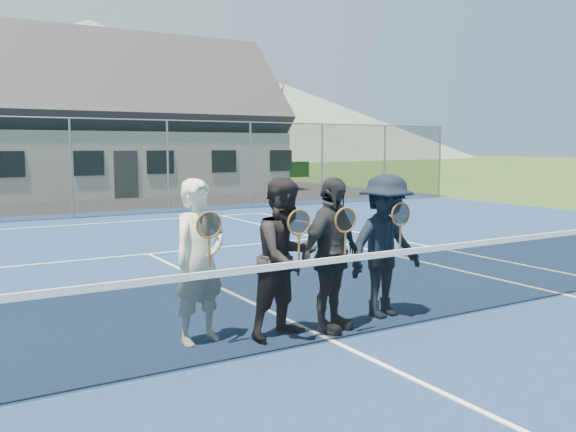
% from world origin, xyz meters
% --- Properties ---
extents(ground, '(220.00, 220.00, 0.00)m').
position_xyz_m(ground, '(0.00, 20.00, 0.00)').
color(ground, '#2A4719').
rests_on(ground, ground).
extents(court_surface, '(30.00, 30.00, 0.02)m').
position_xyz_m(court_surface, '(0.00, 0.00, 0.01)').
color(court_surface, navy).
rests_on(court_surface, ground).
extents(hedge_row, '(40.00, 1.20, 1.10)m').
position_xyz_m(hedge_row, '(0.00, 32.00, 0.55)').
color(hedge_row, black).
rests_on(hedge_row, ground).
extents(hill_centre, '(120.00, 120.00, 22.00)m').
position_xyz_m(hill_centre, '(20.00, 95.00, 11.00)').
color(hill_centre, slate).
rests_on(hill_centre, ground).
extents(hill_east, '(90.00, 90.00, 14.00)m').
position_xyz_m(hill_east, '(55.00, 95.00, 7.00)').
color(hill_east, slate).
rests_on(hill_east, ground).
extents(court_markings, '(11.03, 23.83, 0.01)m').
position_xyz_m(court_markings, '(0.00, 0.00, 0.02)').
color(court_markings, white).
rests_on(court_markings, court_surface).
extents(tennis_net, '(11.68, 0.08, 1.10)m').
position_xyz_m(tennis_net, '(0.00, 0.00, 0.54)').
color(tennis_net, slate).
rests_on(tennis_net, ground).
extents(perimeter_fence, '(30.07, 0.07, 3.02)m').
position_xyz_m(perimeter_fence, '(0.00, 13.50, 1.52)').
color(perimeter_fence, slate).
rests_on(perimeter_fence, ground).
extents(clubhouse, '(15.60, 8.20, 7.70)m').
position_xyz_m(clubhouse, '(4.00, 24.00, 3.99)').
color(clubhouse, silver).
rests_on(clubhouse, ground).
extents(tree_c, '(3.20, 3.20, 7.77)m').
position_xyz_m(tree_c, '(2.00, 33.00, 5.79)').
color(tree_c, '#392214').
rests_on(tree_c, ground).
extents(tree_d, '(3.20, 3.20, 7.77)m').
position_xyz_m(tree_d, '(12.00, 33.00, 5.79)').
color(tree_d, '#382314').
rests_on(tree_d, ground).
extents(tree_e, '(3.20, 3.20, 7.77)m').
position_xyz_m(tree_e, '(18.00, 33.00, 5.79)').
color(tree_e, '#332412').
rests_on(tree_e, ground).
extents(player_a, '(0.75, 0.59, 1.80)m').
position_xyz_m(player_a, '(-1.25, 0.74, 0.92)').
color(player_a, silver).
rests_on(player_a, court_surface).
extents(player_b, '(1.00, 0.85, 1.80)m').
position_xyz_m(player_b, '(-0.34, 0.43, 0.92)').
color(player_b, black).
rests_on(player_b, court_surface).
extents(player_c, '(1.14, 0.80, 1.80)m').
position_xyz_m(player_c, '(0.22, 0.35, 0.92)').
color(player_c, '#242529').
rests_on(player_c, court_surface).
extents(player_d, '(1.23, 0.79, 1.80)m').
position_xyz_m(player_d, '(1.16, 0.50, 0.92)').
color(player_d, black).
rests_on(player_d, court_surface).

